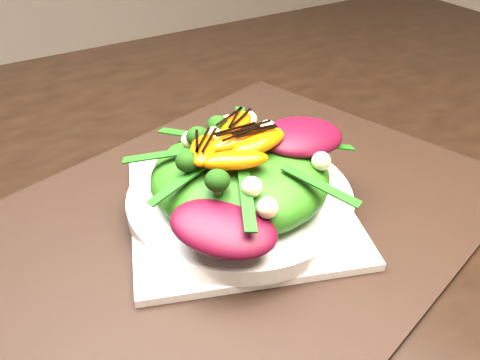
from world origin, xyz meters
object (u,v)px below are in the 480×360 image
orange_segment (221,143)px  placemat (240,213)px  lettuce_mound (240,177)px  plate_base (240,208)px  salad_bowl (240,198)px  dining_table (224,159)px

orange_segment → placemat: bearing=-36.2°
lettuce_mound → orange_segment: bearing=143.8°
plate_base → lettuce_mound: lettuce_mound is taller
orange_segment → lettuce_mound: bearing=-36.2°
placemat → lettuce_mound: (-0.00, 0.00, 0.05)m
salad_bowl → lettuce_mound: lettuce_mound is taller
salad_bowl → orange_segment: size_ratio=3.67×
dining_table → plate_base: bearing=-112.9°
placemat → orange_segment: orange_segment is taller
dining_table → salad_bowl: 0.15m
plate_base → salad_bowl: (0.00, 0.00, 0.01)m
dining_table → plate_base: (-0.06, -0.13, 0.03)m
plate_base → salad_bowl: salad_bowl is taller
placemat → plate_base: plate_base is taller
plate_base → orange_segment: bearing=143.8°
dining_table → placemat: bearing=-112.9°
dining_table → placemat: size_ratio=2.90×
placemat → dining_table: bearing=67.1°
orange_segment → plate_base: bearing=-36.2°
placemat → lettuce_mound: bearing=180.0°
placemat → salad_bowl: (-0.00, 0.00, 0.02)m
plate_base → orange_segment: size_ratio=3.55×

